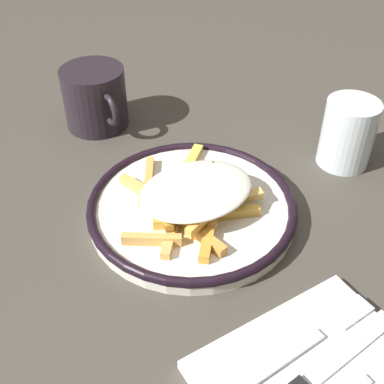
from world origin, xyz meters
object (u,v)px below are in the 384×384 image
Objects in this scene: fries_heap at (190,198)px; coffee_mug at (95,98)px; napkin at (314,379)px; water_glass at (348,133)px; spoon at (368,378)px; plate at (192,207)px; fork at (304,344)px.

fries_heap is 1.59× the size of coffee_mug.
fries_heap is 0.24m from napkin.
water_glass is (-0.23, 0.27, 0.04)m from napkin.
spoon is (0.27, 0.01, -0.02)m from fries_heap.
spoon is at bearing 3.00° from fries_heap.
fries_heap is at bearing 175.07° from napkin.
spoon is (0.28, 0.01, 0.00)m from plate.
napkin is (0.24, -0.02, -0.03)m from fries_heap.
fries_heap is 1.30× the size of spoon.
plate is at bearing -178.69° from spoon.
fork is at bearing -4.24° from plate.
fries_heap reaches higher than plate.
fork is 0.06m from spoon.
water_glass reaches higher than spoon.
plate is at bearing -94.97° from water_glass.
coffee_mug is at bearing 177.85° from napkin.
spoon is at bearing 21.88° from fork.
fork is 0.48m from coffee_mug.
napkin is at bearing -4.93° from fries_heap.
fries_heap is 0.27m from coffee_mug.
fork is (0.22, -0.02, 0.00)m from plate.
water_glass is (-0.26, 0.23, 0.03)m from spoon.
fries_heap is 0.25m from water_glass.
fries_heap is at bearing -92.99° from water_glass.
plate is 1.71× the size of spoon.
napkin is 1.12× the size of fork.
water_glass reaches higher than napkin.
spoon is at bearing -42.38° from water_glass.
fries_heap reaches higher than fork.
napkin is (0.25, -0.03, -0.01)m from plate.
fries_heap is 2.09× the size of water_glass.
coffee_mug is (-0.53, -0.02, 0.03)m from spoon.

